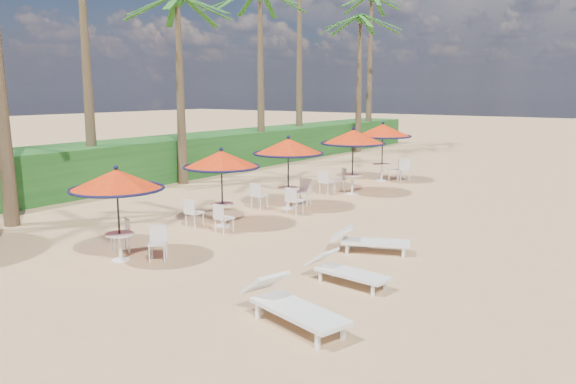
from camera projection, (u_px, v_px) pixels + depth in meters
name	position (u px, v px, depth m)	size (l,w,h in m)	color
ground	(295.00, 301.00, 10.58)	(160.00, 160.00, 0.00)	tan
scrub_hedge	(194.00, 154.00, 26.93)	(3.00, 40.00, 1.80)	#194716
station_0	(119.00, 188.00, 12.82)	(2.16, 2.16, 2.25)	black
station_1	(220.00, 167.00, 16.04)	(2.22, 2.22, 2.31)	black
station_2	(288.00, 155.00, 18.53)	(2.35, 2.35, 2.46)	black
station_3	(351.00, 143.00, 21.18)	(2.46, 2.46, 2.57)	black
station_4	(385.00, 136.00, 24.29)	(2.49, 2.49, 2.59)	black
lounger_near	(290.00, 304.00, 9.47)	(2.28, 1.24, 0.78)	white
lounger_mid	(345.00, 269.00, 11.48)	(1.85, 0.73, 0.65)	white
lounger_far	(368.00, 240.00, 13.70)	(1.98, 1.30, 0.68)	white
palm_3	(178.00, 12.00, 22.73)	(5.00, 5.00, 7.76)	brown
palm_4	(260.00, 5.00, 28.15)	(5.00, 5.00, 8.93)	brown
palm_6	(360.00, 27.00, 34.81)	(5.00, 5.00, 8.55)	brown
palm_7	(371.00, 7.00, 37.47)	(5.00, 5.00, 10.29)	brown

